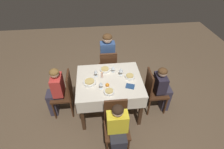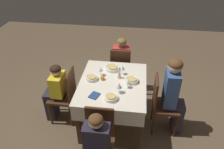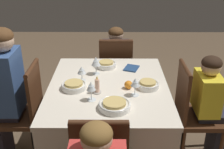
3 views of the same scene
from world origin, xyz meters
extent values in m
plane|color=brown|center=(0.00, 0.00, 0.00)|extent=(8.00, 8.00, 0.00)
cube|color=silver|center=(0.00, 0.00, 0.75)|extent=(1.15, 0.97, 0.04)
cube|color=silver|center=(0.00, 0.48, 0.63)|extent=(1.15, 0.01, 0.21)
cube|color=silver|center=(0.00, -0.48, 0.63)|extent=(1.15, 0.01, 0.21)
cube|color=silver|center=(0.57, 0.00, 0.63)|extent=(0.01, 0.97, 0.21)
cube|color=silver|center=(-0.57, 0.00, 0.63)|extent=(0.01, 0.97, 0.21)
cube|color=#3D2616|center=(0.50, 0.41, 0.37)|extent=(0.06, 0.06, 0.74)
cube|color=#3D2616|center=(-0.50, 0.41, 0.37)|extent=(0.06, 0.06, 0.74)
cube|color=#3D2616|center=(0.50, -0.41, 0.37)|extent=(0.06, 0.06, 0.74)
cube|color=#3D2616|center=(-0.50, -0.41, 0.37)|extent=(0.06, 0.06, 0.74)
cube|color=#472816|center=(-0.04, -0.79, 0.44)|extent=(0.38, 0.38, 0.04)
cube|color=#472816|center=(-0.04, -0.62, 0.68)|extent=(0.35, 0.03, 0.45)
cylinder|color=#472816|center=(-0.04, -0.62, 0.91)|extent=(0.34, 0.04, 0.04)
cylinder|color=#472816|center=(-0.21, -0.96, 0.21)|extent=(0.03, 0.03, 0.42)
cylinder|color=#472816|center=(0.12, -0.96, 0.21)|extent=(0.03, 0.03, 0.42)
cylinder|color=#472816|center=(-0.21, -0.63, 0.21)|extent=(0.03, 0.03, 0.42)
cylinder|color=#472816|center=(0.12, -0.63, 0.21)|extent=(0.03, 0.03, 0.42)
cube|color=#472816|center=(-0.88, 0.07, 0.44)|extent=(0.38, 0.38, 0.04)
cube|color=#472816|center=(-0.71, 0.07, 0.68)|extent=(0.03, 0.35, 0.45)
cylinder|color=#472816|center=(-0.71, 0.07, 0.91)|extent=(0.04, 0.34, 0.04)
cylinder|color=#472816|center=(-0.72, 0.23, 0.21)|extent=(0.03, 0.03, 0.42)
cube|color=#472816|center=(-0.03, 0.79, 0.44)|extent=(0.38, 0.38, 0.04)
cube|color=#472816|center=(-0.03, 0.62, 0.68)|extent=(0.35, 0.03, 0.45)
cylinder|color=#472816|center=(-0.03, 0.62, 0.91)|extent=(0.34, 0.04, 0.04)
cylinder|color=#472816|center=(0.13, 0.96, 0.21)|extent=(0.03, 0.03, 0.42)
cylinder|color=#472816|center=(-0.20, 0.96, 0.21)|extent=(0.03, 0.03, 0.42)
cylinder|color=#472816|center=(0.13, 0.63, 0.21)|extent=(0.03, 0.03, 0.42)
cylinder|color=#472816|center=(-0.20, 0.63, 0.21)|extent=(0.03, 0.03, 0.42)
cube|color=#472816|center=(0.88, -0.04, 0.44)|extent=(0.38, 0.38, 0.04)
cube|color=#472816|center=(0.71, -0.04, 0.68)|extent=(0.03, 0.35, 0.45)
cylinder|color=#472816|center=(0.71, -0.04, 0.91)|extent=(0.04, 0.34, 0.04)
cylinder|color=#472816|center=(1.05, -0.20, 0.21)|extent=(0.03, 0.03, 0.42)
cylinder|color=#472816|center=(1.05, 0.12, 0.21)|extent=(0.03, 0.03, 0.42)
cylinder|color=#472816|center=(0.72, -0.20, 0.21)|extent=(0.03, 0.03, 0.42)
cylinder|color=#472816|center=(0.72, 0.12, 0.21)|extent=(0.03, 0.03, 0.42)
cube|color=#383342|center=(-0.04, -0.99, 0.23)|extent=(0.22, 0.14, 0.46)
cube|color=#383342|center=(-0.04, -0.91, 0.49)|extent=(0.24, 0.31, 0.06)
cube|color=#38568E|center=(-0.04, -0.82, 0.78)|extent=(0.30, 0.18, 0.53)
sphere|color=beige|center=(-0.04, -0.82, 1.14)|extent=(0.19, 0.19, 0.19)
ellipsoid|color=brown|center=(-0.04, -0.82, 1.17)|extent=(0.19, 0.19, 0.13)
cube|color=#282333|center=(-0.91, 0.07, 0.68)|extent=(0.18, 0.30, 0.32)
sphere|color=beige|center=(-0.91, 0.07, 0.91)|extent=(0.16, 0.16, 0.16)
ellipsoid|color=brown|center=(-0.91, 0.07, 0.94)|extent=(0.16, 0.16, 0.11)
cube|color=#282833|center=(-0.03, 0.99, 0.23)|extent=(0.23, 0.14, 0.46)
cube|color=#282833|center=(-0.03, 0.91, 0.49)|extent=(0.24, 0.31, 0.06)
cube|color=yellow|center=(-0.03, 0.82, 0.69)|extent=(0.30, 0.18, 0.34)
sphere|color=beige|center=(-0.03, 0.82, 0.93)|extent=(0.16, 0.16, 0.16)
ellipsoid|color=black|center=(-0.03, 0.82, 0.96)|extent=(0.16, 0.16, 0.11)
cube|color=#383342|center=(1.08, -0.04, 0.23)|extent=(0.14, 0.22, 0.46)
cube|color=#383342|center=(1.00, -0.04, 0.49)|extent=(0.31, 0.24, 0.06)
cube|color=red|center=(0.91, -0.04, 0.70)|extent=(0.18, 0.30, 0.37)
sphere|color=#D6A884|center=(0.91, -0.04, 0.96)|extent=(0.16, 0.16, 0.16)
ellipsoid|color=brown|center=(0.91, -0.04, 0.99)|extent=(0.16, 0.16, 0.11)
cylinder|color=white|center=(0.06, -0.27, 0.79)|extent=(0.20, 0.20, 0.04)
torus|color=white|center=(0.06, -0.27, 0.81)|extent=(0.19, 0.19, 0.01)
cylinder|color=tan|center=(0.06, -0.27, 0.82)|extent=(0.14, 0.14, 0.02)
cylinder|color=white|center=(-0.09, -0.22, 0.77)|extent=(0.06, 0.06, 0.00)
cylinder|color=white|center=(-0.09, -0.22, 0.81)|extent=(0.01, 0.01, 0.06)
cone|color=white|center=(-0.09, -0.22, 0.87)|extent=(0.07, 0.07, 0.06)
cylinder|color=white|center=(-0.09, -0.22, 0.86)|extent=(0.04, 0.04, 0.03)
cylinder|color=white|center=(-0.37, -0.02, 0.79)|extent=(0.18, 0.18, 0.04)
torus|color=white|center=(-0.37, -0.02, 0.81)|extent=(0.18, 0.18, 0.01)
cylinder|color=tan|center=(-0.37, -0.02, 0.82)|extent=(0.13, 0.13, 0.02)
cylinder|color=white|center=(-0.22, -0.11, 0.77)|extent=(0.06, 0.06, 0.00)
cylinder|color=white|center=(-0.22, -0.11, 0.82)|extent=(0.01, 0.01, 0.08)
cone|color=white|center=(-0.22, -0.11, 0.89)|extent=(0.08, 0.08, 0.08)
cylinder|color=white|center=(-0.22, -0.11, 0.88)|extent=(0.05, 0.05, 0.03)
cylinder|color=white|center=(0.03, 0.31, 0.79)|extent=(0.18, 0.18, 0.04)
torus|color=white|center=(0.03, 0.31, 0.81)|extent=(0.18, 0.18, 0.01)
cylinder|color=tan|center=(0.03, 0.31, 0.82)|extent=(0.13, 0.13, 0.02)
cylinder|color=white|center=(0.16, 0.20, 0.77)|extent=(0.06, 0.06, 0.00)
cylinder|color=white|center=(0.16, 0.20, 0.82)|extent=(0.01, 0.01, 0.08)
cone|color=white|center=(0.16, 0.20, 0.88)|extent=(0.07, 0.07, 0.06)
cylinder|color=white|center=(0.16, 0.20, 0.87)|extent=(0.04, 0.04, 0.03)
cylinder|color=white|center=(0.34, 0.05, 0.79)|extent=(0.22, 0.22, 0.04)
torus|color=white|center=(0.34, 0.05, 0.81)|extent=(0.22, 0.22, 0.01)
cylinder|color=tan|center=(0.34, 0.05, 0.82)|extent=(0.16, 0.16, 0.02)
cylinder|color=white|center=(0.23, -0.12, 0.77)|extent=(0.07, 0.07, 0.00)
cylinder|color=white|center=(0.23, -0.12, 0.82)|extent=(0.01, 0.01, 0.08)
cone|color=white|center=(0.23, -0.12, 0.89)|extent=(0.07, 0.07, 0.07)
cylinder|color=white|center=(0.23, -0.12, 0.88)|extent=(0.04, 0.04, 0.03)
cylinder|color=beige|center=(0.12, -0.08, 0.78)|extent=(0.06, 0.06, 0.01)
cylinder|color=beige|center=(0.12, -0.08, 0.83)|extent=(0.04, 0.04, 0.10)
ellipsoid|color=#F9C64C|center=(0.12, -0.08, 0.90)|extent=(0.01, 0.01, 0.03)
sphere|color=orange|center=(0.05, 0.16, 0.81)|extent=(0.07, 0.07, 0.07)
cube|color=navy|center=(-0.33, 0.21, 0.78)|extent=(0.18, 0.16, 0.01)
camera|label=1|loc=(0.20, 2.29, 2.78)|focal=28.00mm
camera|label=2|loc=(-2.52, -0.32, 2.65)|focal=35.00mm
camera|label=3|loc=(2.01, 0.04, 1.83)|focal=45.00mm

